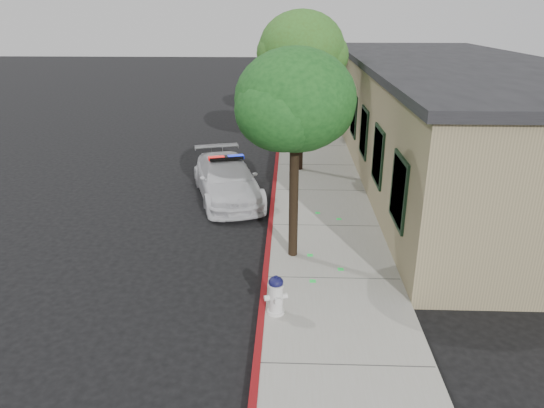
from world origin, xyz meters
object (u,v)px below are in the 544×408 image
Objects in this scene: clapboard_building at (449,117)px; street_tree_near at (296,105)px; police_car at (227,179)px; fire_hydrant at (276,295)px; street_tree_mid at (302,51)px; street_tree_far at (303,43)px.

clapboard_building is 4.13× the size of street_tree_near.
police_car is 5.86m from street_tree_near.
clapboard_building is 24.59× the size of fire_hydrant.
police_car is 0.99× the size of street_tree_near.
street_tree_mid reaches higher than clapboard_building.
street_tree_far reaches higher than police_car.
street_tree_mid is at bearing 71.21° from fire_hydrant.
street_tree_mid is (-5.70, -0.57, 2.42)m from clapboard_building.
street_tree_near reaches higher than fire_hydrant.
clapboard_building is at bearing 43.68° from fire_hydrant.
police_car is at bearing -105.43° from street_tree_far.
police_car is at bearing -156.87° from clapboard_building.
police_car is at bearing 116.89° from street_tree_near.
street_tree_mid reaches higher than police_car.
clapboard_building is at bearing 52.70° from street_tree_near.
clapboard_building is at bearing -47.63° from street_tree_far.
street_tree_mid is at bearing -91.35° from street_tree_far.
street_tree_mid is (0.28, 7.29, 0.62)m from street_tree_near.
street_tree_near is at bearing 67.07° from fire_hydrant.
police_car is 10.62m from street_tree_far.
street_tree_mid is at bearing 33.09° from police_car.
street_tree_near is (0.36, 2.61, 3.35)m from fire_hydrant.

